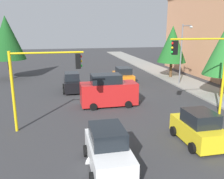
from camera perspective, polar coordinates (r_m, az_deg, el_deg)
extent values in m
plane|color=#353538|center=(23.13, -0.46, -2.19)|extent=(120.00, 120.00, 0.00)
cube|color=gray|center=(31.32, 16.74, 1.72)|extent=(80.00, 4.00, 0.15)
cube|color=silver|center=(11.56, -2.68, -20.20)|extent=(2.20, 0.36, 0.01)
cone|color=silver|center=(12.64, -3.71, -16.92)|extent=(0.01, 1.10, 1.10)
cylinder|color=yellow|center=(20.11, 24.78, 2.70)|extent=(0.18, 0.18, 5.95)
cylinder|color=yellow|center=(18.52, 20.01, 11.11)|extent=(0.12, 4.50, 0.12)
cube|color=black|center=(17.63, 14.56, 9.50)|extent=(0.36, 0.32, 0.96)
sphere|color=red|center=(17.53, 14.09, 10.49)|extent=(0.18, 0.18, 0.18)
sphere|color=yellow|center=(17.55, 14.03, 9.51)|extent=(0.18, 0.18, 0.18)
sphere|color=green|center=(17.58, 13.97, 8.54)|extent=(0.18, 0.18, 0.18)
cylinder|color=yellow|center=(16.47, -22.27, -0.69)|extent=(0.18, 0.18, 5.20)
cylinder|color=yellow|center=(15.80, -14.98, 8.35)|extent=(0.12, 4.50, 0.12)
cube|color=black|center=(15.89, -7.99, 6.62)|extent=(0.36, 0.32, 0.96)
sphere|color=red|center=(15.87, -7.38, 7.72)|extent=(0.18, 0.18, 0.18)
sphere|color=yellow|center=(15.91, -7.34, 6.65)|extent=(0.18, 0.18, 0.18)
sphere|color=green|center=(15.95, -7.31, 5.58)|extent=(0.18, 0.18, 0.18)
cylinder|color=slate|center=(29.31, 15.91, 7.75)|extent=(0.14, 0.14, 7.00)
cylinder|color=slate|center=(28.36, 17.24, 14.15)|extent=(1.80, 0.10, 0.10)
ellipsoid|color=silver|center=(27.57, 18.15, 13.79)|extent=(0.56, 0.28, 0.20)
cylinder|color=brown|center=(33.51, 13.67, 4.63)|extent=(0.36, 0.36, 2.36)
cone|color=#1E6023|center=(33.14, 14.01, 10.33)|extent=(3.77, 3.77, 4.72)
cylinder|color=brown|center=(34.72, -22.92, 4.58)|extent=(0.36, 0.36, 2.77)
cone|color=#19511E|center=(34.35, -23.57, 11.09)|extent=(4.44, 4.44, 5.55)
cylinder|color=brown|center=(25.35, 24.47, 0.85)|extent=(0.36, 0.36, 2.46)
cube|color=red|center=(20.84, -0.77, -0.92)|extent=(1.90, 4.80, 1.85)
cube|color=black|center=(20.49, -1.44, 2.56)|extent=(1.67, 2.50, 0.76)
cylinder|color=black|center=(22.33, 2.46, -2.01)|extent=(0.20, 0.60, 0.60)
cylinder|color=black|center=(20.47, 3.90, -3.55)|extent=(0.20, 0.60, 0.60)
cylinder|color=black|center=(21.79, -5.14, -2.46)|extent=(0.20, 0.60, 0.60)
cylinder|color=black|center=(19.88, -4.40, -4.10)|extent=(0.20, 0.60, 0.60)
cube|color=white|center=(12.01, -0.91, -14.94)|extent=(4.06, 1.79, 1.05)
cube|color=black|center=(11.77, -1.13, -10.62)|extent=(2.11, 1.57, 0.76)
cylinder|color=black|center=(11.37, 5.42, -19.13)|extent=(0.60, 0.20, 0.60)
cylinder|color=black|center=(11.02, -4.71, -20.30)|extent=(0.60, 0.20, 0.60)
cylinder|color=black|center=(13.46, 2.10, -13.41)|extent=(0.60, 0.20, 0.60)
cylinder|color=black|center=(13.17, -6.22, -14.16)|extent=(0.60, 0.20, 0.60)
cube|color=black|center=(26.11, -9.37, 1.10)|extent=(3.75, 1.67, 1.05)
cube|color=black|center=(26.10, -9.47, 3.12)|extent=(1.95, 1.47, 0.76)
cylinder|color=black|center=(25.13, -7.15, -0.25)|extent=(0.60, 0.20, 0.60)
cylinder|color=black|center=(25.05, -11.22, -0.47)|extent=(0.60, 0.20, 0.60)
cylinder|color=black|center=(27.38, -7.60, 0.94)|extent=(0.60, 0.20, 0.60)
cylinder|color=black|center=(27.30, -11.34, 0.74)|extent=(0.60, 0.20, 0.60)
cube|color=orange|center=(29.56, 2.62, 2.81)|extent=(4.16, 1.80, 1.05)
cube|color=black|center=(29.20, 2.74, 4.47)|extent=(2.17, 1.58, 0.76)
cylinder|color=black|center=(30.65, 0.26, 2.49)|extent=(0.60, 0.20, 0.60)
cylinder|color=black|center=(31.11, 3.71, 2.64)|extent=(0.60, 0.20, 0.60)
cylinder|color=black|center=(28.19, 1.39, 1.45)|extent=(0.60, 0.20, 0.60)
cylinder|color=black|center=(28.69, 5.12, 1.62)|extent=(0.60, 0.20, 0.60)
cube|color=yellow|center=(15.20, 19.41, -9.27)|extent=(3.62, 1.74, 1.05)
cube|color=black|center=(14.73, 20.06, -6.29)|extent=(1.88, 1.53, 0.76)
cylinder|color=black|center=(15.81, 14.25, -9.48)|extent=(0.60, 0.20, 0.60)
cylinder|color=black|center=(16.69, 20.04, -8.64)|extent=(0.60, 0.20, 0.60)
cylinder|color=black|center=(14.04, 18.37, -12.94)|extent=(0.60, 0.20, 0.60)
cylinder|color=black|center=(15.02, 24.63, -11.70)|extent=(0.60, 0.20, 0.60)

